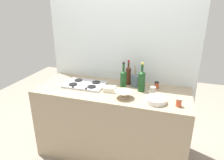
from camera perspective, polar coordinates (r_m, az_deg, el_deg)
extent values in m
plane|color=gray|center=(2.90, 0.00, -19.14)|extent=(6.00, 6.00, 0.00)
cube|color=tan|center=(2.64, 0.00, -11.65)|extent=(1.80, 0.70, 0.90)
cube|color=silver|center=(2.66, 2.50, 6.75)|extent=(1.90, 0.06, 2.43)
cube|color=#B2B2B7|center=(2.55, -7.52, -1.26)|extent=(0.49, 0.32, 0.02)
cylinder|color=black|center=(2.54, -10.70, -1.16)|extent=(0.10, 0.10, 0.01)
cylinder|color=black|center=(2.44, -5.66, -1.83)|extent=(0.10, 0.10, 0.01)
cylinder|color=black|center=(2.66, -9.26, -0.05)|extent=(0.10, 0.10, 0.01)
cylinder|color=black|center=(2.56, -4.40, -0.64)|extent=(0.10, 0.10, 0.01)
cylinder|color=black|center=(2.46, -10.77, -1.83)|extent=(0.02, 0.02, 0.02)
cylinder|color=black|center=(2.39, -7.17, -2.33)|extent=(0.02, 0.02, 0.02)
cylinder|color=white|center=(2.17, 11.92, -5.88)|extent=(0.22, 0.22, 0.01)
cylinder|color=white|center=(2.16, 12.02, -5.59)|extent=(0.22, 0.22, 0.01)
cylinder|color=white|center=(2.16, 12.02, -5.26)|extent=(0.22, 0.22, 0.01)
cylinder|color=white|center=(2.15, 12.06, -4.95)|extent=(0.22, 0.22, 0.01)
cylinder|color=#472314|center=(2.55, 4.51, 1.01)|extent=(0.07, 0.07, 0.20)
cone|color=#472314|center=(2.52, 4.58, 3.44)|extent=(0.07, 0.07, 0.02)
cylinder|color=#472314|center=(2.50, 4.61, 4.41)|extent=(0.02, 0.02, 0.07)
cylinder|color=#B21E1E|center=(2.49, 4.64, 5.31)|extent=(0.03, 0.03, 0.02)
cylinder|color=#19471E|center=(2.37, 8.15, -0.59)|extent=(0.08, 0.08, 0.22)
cone|color=#19471E|center=(2.33, 8.31, 2.21)|extent=(0.08, 0.08, 0.03)
cylinder|color=#19471E|center=(2.31, 8.37, 3.43)|extent=(0.03, 0.03, 0.08)
cylinder|color=gold|center=(2.30, 8.43, 4.53)|extent=(0.03, 0.03, 0.02)
cylinder|color=#19471E|center=(2.40, 3.14, -0.28)|extent=(0.07, 0.07, 0.21)
cone|color=#19471E|center=(2.36, 3.20, 2.36)|extent=(0.07, 0.07, 0.02)
cylinder|color=#19471E|center=(2.34, 3.22, 3.58)|extent=(0.03, 0.03, 0.08)
cylinder|color=black|center=(2.32, 3.25, 4.72)|extent=(0.03, 0.03, 0.02)
cylinder|color=beige|center=(2.23, 3.18, -4.79)|extent=(0.09, 0.09, 0.01)
cone|color=beige|center=(2.21, 3.20, -3.89)|extent=(0.20, 0.20, 0.07)
cube|color=silver|center=(2.37, -0.66, -2.52)|extent=(0.15, 0.12, 0.06)
cylinder|color=slate|center=(2.52, 6.54, -0.20)|extent=(0.10, 0.10, 0.13)
cylinder|color=#997247|center=(2.46, 6.59, 1.67)|extent=(0.05, 0.02, 0.21)
cylinder|color=#B7B7B2|center=(2.48, 6.43, 2.52)|extent=(0.05, 0.02, 0.28)
cylinder|color=#B7B7B2|center=(2.49, 6.32, 1.87)|extent=(0.02, 0.04, 0.21)
cylinder|color=#C64C2D|center=(2.14, 17.95, -6.01)|extent=(0.05, 0.05, 0.08)
cylinder|color=beige|center=(2.12, 18.08, -4.95)|extent=(0.06, 0.06, 0.01)
cylinder|color=#C64C2D|center=(2.51, 12.21, -1.45)|extent=(0.05, 0.05, 0.07)
cylinder|color=black|center=(2.50, 12.28, -0.63)|extent=(0.05, 0.05, 0.01)
cylinder|color=#9E998C|center=(2.31, 11.21, -3.12)|extent=(0.06, 0.06, 0.09)
cylinder|color=beige|center=(2.29, 11.30, -2.00)|extent=(0.06, 0.06, 0.01)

